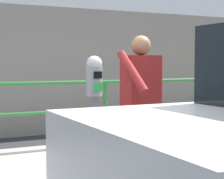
{
  "coord_description": "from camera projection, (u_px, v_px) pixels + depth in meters",
  "views": [
    {
      "loc": [
        -1.59,
        -3.25,
        1.45
      ],
      "look_at": [
        0.2,
        0.5,
        1.17
      ],
      "focal_mm": 62.61,
      "sensor_mm": 36.0,
      "label": 1
    }
  ],
  "objects": [
    {
      "name": "background_railing",
      "position": [
        41.0,
        100.0,
        6.03
      ],
      "size": [
        24.06,
        0.06,
        1.05
      ],
      "color": "#2D7A38",
      "rests_on": "sidewalk_curb"
    },
    {
      "name": "sidewalk_curb",
      "position": [
        67.0,
        172.0,
        4.99
      ],
      "size": [
        36.0,
        2.85,
        0.13
      ],
      "primitive_type": "cube",
      "color": "#ADA8A0",
      "rests_on": "ground"
    },
    {
      "name": "backdrop_wall",
      "position": [
        14.0,
        71.0,
        7.85
      ],
      "size": [
        32.0,
        0.5,
        2.6
      ],
      "primitive_type": "cube",
      "color": "gray",
      "rests_on": "ground"
    },
    {
      "name": "pedestrian_at_meter",
      "position": [
        141.0,
        99.0,
        4.33
      ],
      "size": [
        0.6,
        0.6,
        1.63
      ],
      "rotation": [
        0.0,
        0.0,
        -3.0
      ],
      "color": "black",
      "rests_on": "sidewalk_curb"
    },
    {
      "name": "parking_meter",
      "position": [
        94.0,
        96.0,
        3.91
      ],
      "size": [
        0.16,
        0.17,
        1.4
      ],
      "rotation": [
        0.0,
        0.0,
        3.16
      ],
      "color": "slate",
      "rests_on": "sidewalk_curb"
    }
  ]
}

